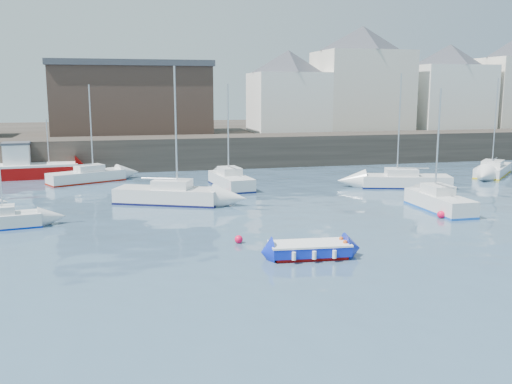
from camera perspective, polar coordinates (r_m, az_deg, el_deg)
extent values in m
plane|color=#2D4760|center=(22.75, 7.39, -8.91)|extent=(220.00, 220.00, 0.00)
cube|color=#28231E|center=(55.88, -5.71, 4.03)|extent=(90.00, 5.00, 3.00)
cube|color=#28231E|center=(73.67, -7.74, 5.37)|extent=(90.00, 32.00, 2.80)
cube|color=beige|center=(68.00, 10.48, 9.88)|extent=(10.00, 8.00, 9.00)
pyramid|color=#3A3D44|center=(68.25, 10.64, 14.84)|extent=(13.36, 13.36, 2.80)
cube|color=white|center=(72.80, 18.63, 8.94)|extent=(9.00, 7.00, 7.50)
pyramid|color=#3A3D44|center=(72.91, 18.86, 12.85)|extent=(11.88, 11.88, 2.45)
cube|color=white|center=(64.36, 3.22, 8.92)|extent=(8.00, 7.00, 6.50)
pyramid|color=#3A3D44|center=(64.42, 3.26, 12.90)|extent=(11.14, 11.14, 2.45)
cube|color=#3D2D26|center=(63.04, -12.33, 8.91)|extent=(16.00, 10.00, 7.00)
cube|color=#3A3D44|center=(63.08, -12.46, 12.36)|extent=(16.40, 10.40, 0.60)
cube|color=#890504|center=(25.82, 5.36, -6.36)|extent=(3.33, 1.60, 0.16)
cube|color=#0C22B6|center=(25.73, 5.37, -5.72)|extent=(3.63, 1.81, 0.44)
cube|color=white|center=(25.66, 5.38, -5.16)|extent=(3.70, 1.84, 0.08)
cube|color=white|center=(25.71, 5.37, -5.57)|extent=(2.89, 1.30, 0.40)
cube|color=#D1B18C|center=(25.69, 5.38, -5.35)|extent=(0.34, 1.07, 0.06)
cylinder|color=white|center=(26.34, 3.00, -5.38)|extent=(0.18, 0.18, 0.35)
cylinder|color=white|center=(24.74, 3.82, -6.42)|extent=(0.18, 0.18, 0.35)
cylinder|color=white|center=(26.54, 4.92, -5.29)|extent=(0.18, 0.18, 0.35)
cylinder|color=white|center=(24.95, 5.85, -6.31)|extent=(0.18, 0.18, 0.35)
cylinder|color=white|center=(26.76, 6.80, -5.19)|extent=(0.18, 0.18, 0.35)
cylinder|color=white|center=(25.19, 7.85, -6.19)|extent=(0.18, 0.18, 0.35)
cube|color=#890504|center=(52.42, -21.48, 1.88)|extent=(7.66, 3.32, 1.03)
cube|color=white|center=(52.34, -21.52, 2.54)|extent=(7.66, 3.32, 0.19)
cube|color=white|center=(52.32, -22.82, 3.49)|extent=(2.18, 2.01, 1.68)
cube|color=#3A3D44|center=(52.24, -22.89, 4.51)|extent=(2.38, 2.21, 0.19)
cylinder|color=silver|center=(52.07, -20.12, 4.77)|extent=(0.09, 0.09, 3.74)
cube|color=silver|center=(38.14, -8.84, -0.38)|extent=(7.16, 4.85, 1.03)
cube|color=#10113C|center=(38.22, -8.83, -1.04)|extent=(7.23, 4.89, 0.14)
cube|color=silver|center=(37.89, -8.39, 0.79)|extent=(2.87, 2.50, 0.57)
cylinder|color=silver|center=(37.37, -8.03, 6.33)|extent=(0.11, 0.11, 7.89)
cube|color=silver|center=(37.26, 17.87, -1.01)|extent=(1.86, 5.67, 1.02)
cube|color=blue|center=(37.34, 17.83, -1.67)|extent=(1.88, 5.73, 0.14)
cube|color=silver|center=(37.36, 17.71, 0.27)|extent=(1.37, 1.99, 0.57)
cylinder|color=silver|center=(37.23, 17.73, 4.85)|extent=(0.11, 0.11, 6.51)
cube|color=silver|center=(45.55, 14.72, 1.05)|extent=(7.06, 4.04, 0.93)
cube|color=#091044|center=(45.62, 14.69, 0.55)|extent=(7.13, 4.08, 0.12)
cube|color=silver|center=(45.38, 14.34, 1.96)|extent=(2.72, 2.24, 0.52)
cylinder|color=silver|center=(44.97, 14.12, 6.52)|extent=(0.10, 0.10, 7.73)
cube|color=silver|center=(43.98, -2.53, 1.09)|extent=(2.59, 6.19, 0.98)
cube|color=#0D133E|center=(44.05, -2.52, 0.55)|extent=(2.62, 6.25, 0.13)
cube|color=silver|center=(44.15, -2.65, 2.13)|extent=(1.67, 2.25, 0.55)
cylinder|color=silver|center=(44.11, -2.81, 6.28)|extent=(0.11, 0.11, 6.91)
cube|color=silver|center=(54.69, 22.60, 2.03)|extent=(6.20, 6.13, 0.85)
cube|color=yellow|center=(54.74, 22.58, 1.65)|extent=(6.26, 6.19, 0.11)
cube|color=silver|center=(54.29, 22.59, 2.68)|extent=(2.76, 2.75, 0.47)
cylinder|color=silver|center=(53.66, 22.79, 6.41)|extent=(0.09, 0.09, 7.59)
cube|color=silver|center=(48.42, -16.61, 1.47)|extent=(6.29, 4.33, 0.91)
cube|color=#941405|center=(48.47, -16.59, 1.01)|extent=(6.35, 4.38, 0.12)
cube|color=silver|center=(48.44, -16.32, 2.33)|extent=(2.53, 2.22, 0.50)
cylinder|color=silver|center=(48.25, -16.18, 6.15)|extent=(0.10, 0.10, 6.95)
sphere|color=#FD0B3C|center=(28.11, -1.74, -5.11)|extent=(0.41, 0.41, 0.41)
sphere|color=#FD0B3C|center=(35.23, 18.00, -2.48)|extent=(0.45, 0.45, 0.45)
sphere|color=#FD0B3C|center=(41.06, -3.06, -0.26)|extent=(0.45, 0.45, 0.45)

